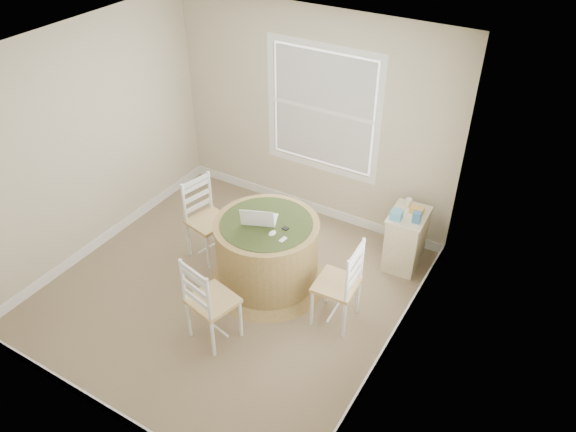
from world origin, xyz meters
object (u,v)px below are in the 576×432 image
Objects in this scene: chair_near at (213,300)px; chair_right at (337,284)px; laptop at (259,219)px; chair_left at (209,221)px; round_table at (267,250)px; corner_chest at (405,239)px.

chair_near and chair_right have the same top height.
chair_left is at bearing -28.44° from laptop.
chair_near reaches higher than round_table.
laptop is (-0.06, 0.92, 0.35)m from chair_near.
chair_near is 2.30m from corner_chest.
chair_left and chair_near have the same top height.
round_table is 2.96× the size of laptop.
round_table is 1.56m from corner_chest.
corner_chest is (1.18, 1.98, -0.13)m from chair_near.
corner_chest is (1.24, 1.06, -0.48)m from laptop.
chair_near is 1.37× the size of corner_chest.
chair_left reaches higher than round_table.
chair_near is at bearing -51.81° from chair_right.
chair_near is 0.99m from laptop.
round_table is 1.86× the size of corner_chest.
chair_left is 2.19× the size of laptop.
chair_left reaches higher than corner_chest.
chair_right is 1.03m from laptop.
laptop reaches higher than round_table.
laptop reaches higher than corner_chest.
chair_left is 1.00× the size of chair_right.
laptop is at bearing -143.13° from corner_chest.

